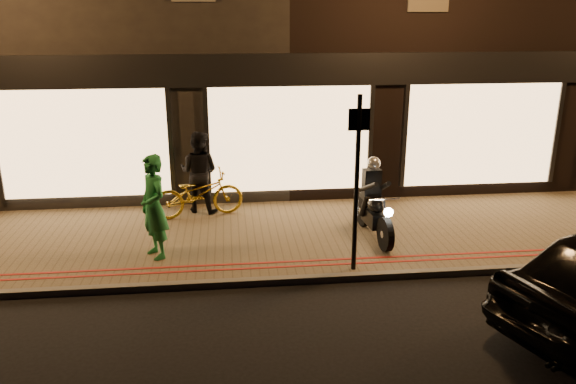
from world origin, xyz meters
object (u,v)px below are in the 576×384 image
object	(u,v)px
motorcycle	(374,207)
person_green	(154,207)
sign_post	(357,175)
bicycle_gold	(198,194)

from	to	relation	value
motorcycle	person_green	distance (m)	4.16
sign_post	person_green	world-z (taller)	sign_post
motorcycle	person_green	size ratio (longest dim) A/B	1.03
motorcycle	bicycle_gold	size ratio (longest dim) A/B	1.00
motorcycle	bicycle_gold	xyz separation A→B (m)	(-3.45, 1.55, -0.11)
sign_post	bicycle_gold	bearing A→B (deg)	133.05
bicycle_gold	person_green	bearing A→B (deg)	150.32
sign_post	bicycle_gold	size ratio (longest dim) A/B	1.55
motorcycle	bicycle_gold	distance (m)	3.78
bicycle_gold	person_green	xyz separation A→B (m)	(-0.67, -2.04, 0.43)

